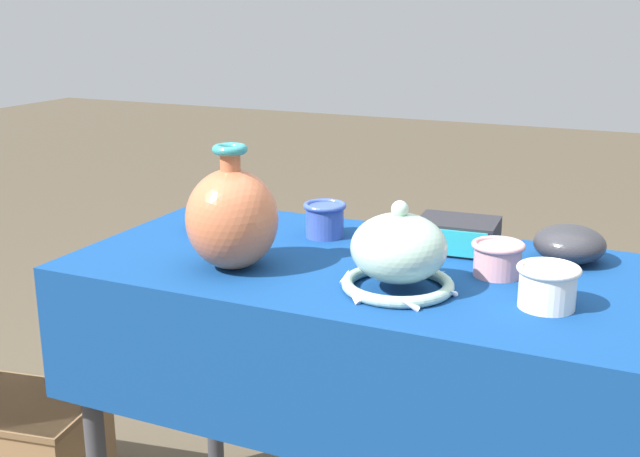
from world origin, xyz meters
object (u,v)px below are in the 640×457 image
mosaic_tile_box (457,235)px  cup_wide_slate (217,216)px  wooden_crate (19,446)px  cup_wide_cobalt (325,218)px  vase_tall_bulbous (232,218)px  cup_wide_ivory (548,285)px  cup_wide_rose (498,257)px  vase_dome_bell (399,255)px  bowl_shallow_charcoal (570,244)px

mosaic_tile_box → cup_wide_slate: size_ratio=1.36×
cup_wide_slate → wooden_crate: (-0.53, -0.16, -0.64)m
cup_wide_cobalt → vase_tall_bulbous: bearing=-105.7°
cup_wide_ivory → cup_wide_rose: cup_wide_ivory is taller
mosaic_tile_box → cup_wide_rose: cup_wide_rose is taller
vase_dome_bell → cup_wide_slate: vase_dome_bell is taller
vase_dome_bell → bowl_shallow_charcoal: (0.26, 0.30, -0.03)m
cup_wide_ivory → cup_wide_slate: cup_wide_ivory is taller
cup_wide_slate → wooden_crate: bearing=-163.7°
vase_tall_bulbous → cup_wide_rose: (0.49, 0.17, -0.07)m
cup_wide_ivory → cup_wide_slate: size_ratio=0.85×
bowl_shallow_charcoal → cup_wide_ivory: bearing=-89.7°
vase_tall_bulbous → cup_wide_cobalt: size_ratio=2.56×
cup_wide_ivory → cup_wide_rose: 0.17m
vase_tall_bulbous → cup_wide_slate: size_ratio=1.92×
cup_wide_slate → wooden_crate: 0.85m
mosaic_tile_box → cup_wide_cobalt: (-0.30, -0.03, 0.01)m
cup_wide_rose → cup_wide_ivory: bearing=-48.5°
vase_tall_bulbous → vase_dome_bell: vase_tall_bulbous is taller
cup_wide_ivory → cup_wide_cobalt: (-0.52, 0.23, 0.00)m
bowl_shallow_charcoal → wooden_crate: (-1.30, -0.26, -0.64)m
vase_tall_bulbous → cup_wide_ivory: vase_tall_bulbous is taller
vase_tall_bulbous → cup_wide_slate: (-0.16, 0.21, -0.07)m
cup_wide_cobalt → cup_wide_slate: (-0.24, -0.06, -0.01)m
cup_wide_cobalt → cup_wide_rose: cup_wide_cobalt is taller
mosaic_tile_box → cup_wide_ivory: 0.35m
cup_wide_slate → cup_wide_ivory: bearing=-12.5°
cup_wide_ivory → bowl_shallow_charcoal: 0.28m
bowl_shallow_charcoal → cup_wide_rose: (-0.11, -0.15, -0.00)m
vase_tall_bulbous → cup_wide_slate: 0.27m
bowl_shallow_charcoal → cup_wide_slate: bearing=-172.1°
mosaic_tile_box → bowl_shallow_charcoal: bowl_shallow_charcoal is taller
wooden_crate → cup_wide_ivory: bearing=-10.0°
cup_wide_slate → cup_wide_rose: 0.65m
vase_tall_bulbous → mosaic_tile_box: 0.48m
cup_wide_rose → wooden_crate: size_ratio=0.22×
vase_tall_bulbous → cup_wide_rose: bearing=19.2°
vase_tall_bulbous → cup_wide_slate: bearing=128.2°
cup_wide_rose → vase_tall_bulbous: bearing=-160.8°
cup_wide_rose → wooden_crate: cup_wide_rose is taller
bowl_shallow_charcoal → cup_wide_rose: bowl_shallow_charcoal is taller
mosaic_tile_box → cup_wide_ivory: bearing=-52.7°
cup_wide_ivory → cup_wide_cobalt: bearing=156.1°
cup_wide_ivory → wooden_crate: size_ratio=0.24×
vase_dome_bell → cup_wide_slate: 0.54m
vase_tall_bulbous → cup_wide_cobalt: bearing=74.3°
vase_dome_bell → wooden_crate: size_ratio=0.47×
vase_dome_bell → cup_wide_ivory: bearing=5.5°
cup_wide_ivory → wooden_crate: (-1.30, 0.01, -0.65)m
cup_wide_rose → cup_wide_slate: bearing=176.5°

